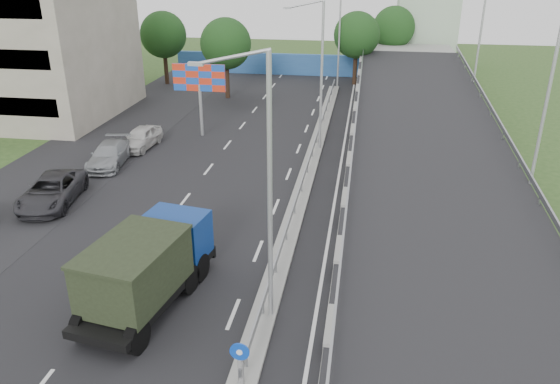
% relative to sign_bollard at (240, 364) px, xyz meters
% --- Properties ---
extents(road_surface, '(26.00, 90.00, 0.04)m').
position_rel_sign_bollard_xyz_m(road_surface, '(-3.00, 17.83, -1.03)').
color(road_surface, black).
rests_on(road_surface, ground).
extents(parking_strip, '(8.00, 90.00, 0.05)m').
position_rel_sign_bollard_xyz_m(parking_strip, '(-16.00, 17.83, -1.03)').
color(parking_strip, black).
rests_on(parking_strip, ground).
extents(median, '(1.00, 44.00, 0.20)m').
position_rel_sign_bollard_xyz_m(median, '(0.00, 21.83, -0.93)').
color(median, gray).
rests_on(median, ground).
extents(overpass_ramp, '(10.00, 50.00, 3.50)m').
position_rel_sign_bollard_xyz_m(overpass_ramp, '(7.50, 21.83, 0.72)').
color(overpass_ramp, gray).
rests_on(overpass_ramp, ground).
extents(median_guardrail, '(0.09, 44.00, 0.71)m').
position_rel_sign_bollard_xyz_m(median_guardrail, '(0.00, 21.83, -0.28)').
color(median_guardrail, gray).
rests_on(median_guardrail, median).
extents(sign_bollard, '(0.64, 0.23, 1.67)m').
position_rel_sign_bollard_xyz_m(sign_bollard, '(0.00, 0.00, 0.00)').
color(sign_bollard, black).
rests_on(sign_bollard, median).
extents(lamp_post_near, '(2.74, 0.18, 10.08)m').
position_rel_sign_bollard_xyz_m(lamp_post_near, '(0.11, 3.83, 4.77)').
color(lamp_post_near, '#B2B5B7').
rests_on(lamp_post_near, median).
extents(lamp_post_mid, '(2.74, 0.18, 10.08)m').
position_rel_sign_bollard_xyz_m(lamp_post_mid, '(0.11, 23.83, 4.77)').
color(lamp_post_mid, '#B2B5B7').
rests_on(lamp_post_mid, median).
extents(lamp_post_far, '(2.74, 0.18, 10.08)m').
position_rel_sign_bollard_xyz_m(lamp_post_far, '(0.11, 43.83, 4.77)').
color(lamp_post_far, '#B2B5B7').
rests_on(lamp_post_far, median).
extents(blue_wall, '(30.00, 0.50, 2.40)m').
position_rel_sign_bollard_xyz_m(blue_wall, '(-4.00, 49.83, 0.17)').
color(blue_wall, '#285394').
rests_on(blue_wall, ground).
extents(church, '(7.00, 7.00, 13.80)m').
position_rel_sign_bollard_xyz_m(church, '(10.00, 57.83, 4.28)').
color(church, '#B2CCAD').
rests_on(church, ground).
extents(billboard, '(4.00, 0.24, 5.50)m').
position_rel_sign_bollard_xyz_m(billboard, '(-9.00, 25.83, 3.15)').
color(billboard, '#B2B5B7').
rests_on(billboard, ground).
extents(tree_left_mid, '(4.80, 4.80, 7.60)m').
position_rel_sign_bollard_xyz_m(tree_left_mid, '(-10.00, 37.83, 4.14)').
color(tree_left_mid, black).
rests_on(tree_left_mid, ground).
extents(tree_median_far, '(4.80, 4.80, 7.60)m').
position_rel_sign_bollard_xyz_m(tree_median_far, '(2.00, 45.83, 4.14)').
color(tree_median_far, black).
rests_on(tree_median_far, ground).
extents(tree_left_far, '(4.80, 4.80, 7.60)m').
position_rel_sign_bollard_xyz_m(tree_left_far, '(-18.00, 42.83, 4.14)').
color(tree_left_far, black).
rests_on(tree_left_far, ground).
extents(tree_ramp_far, '(4.80, 4.80, 7.60)m').
position_rel_sign_bollard_xyz_m(tree_ramp_far, '(6.00, 52.83, 4.14)').
color(tree_ramp_far, black).
rests_on(tree_ramp_far, ground).
extents(dump_truck, '(3.71, 7.45, 3.14)m').
position_rel_sign_bollard_xyz_m(dump_truck, '(-4.66, 4.12, 0.71)').
color(dump_truck, black).
rests_on(dump_truck, ground).
extents(parked_car_c, '(3.45, 5.93, 1.55)m').
position_rel_sign_bollard_xyz_m(parked_car_c, '(-13.68, 12.32, -0.26)').
color(parked_car_c, '#2F2E33').
rests_on(parked_car_c, ground).
extents(parked_car_d, '(2.78, 5.31, 1.47)m').
position_rel_sign_bollard_xyz_m(parked_car_d, '(-13.22, 18.61, -0.30)').
color(parked_car_d, '#93969B').
rests_on(parked_car_d, ground).
extents(parked_car_e, '(2.07, 4.56, 1.52)m').
position_rel_sign_bollard_xyz_m(parked_car_e, '(-12.52, 22.29, -0.27)').
color(parked_car_e, beige).
rests_on(parked_car_e, ground).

